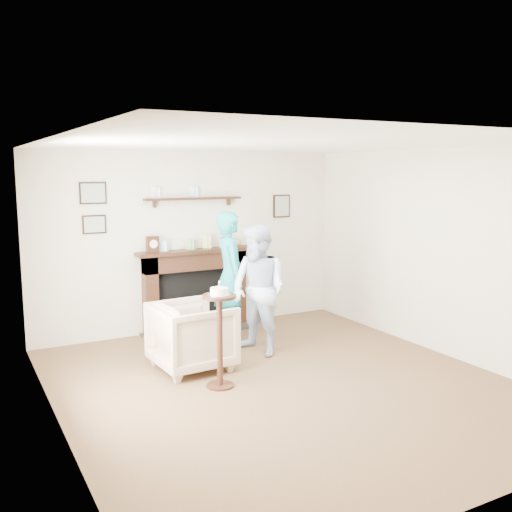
# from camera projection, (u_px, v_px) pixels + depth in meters

# --- Properties ---
(ground) EXTENTS (5.00, 5.00, 0.00)m
(ground) POSITION_uv_depth(u_px,v_px,m) (284.00, 385.00, 6.01)
(ground) COLOR brown
(ground) RESTS_ON ground
(room_shell) EXTENTS (4.54, 5.02, 2.52)m
(room_shell) POSITION_uv_depth(u_px,v_px,m) (253.00, 226.00, 6.37)
(room_shell) COLOR beige
(room_shell) RESTS_ON ground
(armchair) EXTENTS (0.89, 0.87, 0.77)m
(armchair) POSITION_uv_depth(u_px,v_px,m) (193.00, 368.00, 6.51)
(armchair) COLOR tan
(armchair) RESTS_ON ground
(man) EXTENTS (0.81, 0.92, 1.60)m
(man) POSITION_uv_depth(u_px,v_px,m) (258.00, 353.00, 7.03)
(man) COLOR #C9D6FC
(man) RESTS_ON ground
(woman) EXTENTS (0.53, 0.70, 1.72)m
(woman) POSITION_uv_depth(u_px,v_px,m) (231.00, 339.00, 7.61)
(woman) COLOR #20ABB6
(woman) RESTS_ON ground
(pedestal_table) EXTENTS (0.35, 0.35, 1.12)m
(pedestal_table) POSITION_uv_depth(u_px,v_px,m) (220.00, 322.00, 5.86)
(pedestal_table) COLOR black
(pedestal_table) RESTS_ON ground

